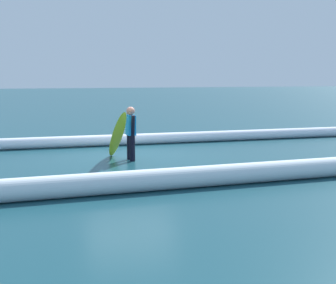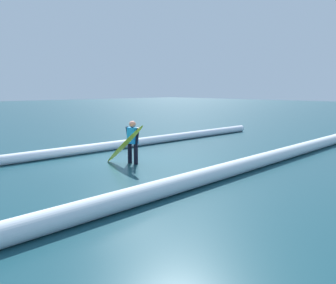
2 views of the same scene
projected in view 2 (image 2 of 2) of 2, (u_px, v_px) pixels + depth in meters
The scene contains 5 objects.
ground_plane at pixel (123, 160), 13.03m from camera, with size 120.40×120.40×0.00m, color #16414C.
surfer at pixel (133, 140), 12.36m from camera, with size 0.23×0.63×1.41m.
surfboard at pixel (125, 145), 12.11m from camera, with size 0.41×1.76×1.38m.
wave_crest_foreground at pixel (136, 142), 16.09m from camera, with size 0.35×0.35×15.73m, color white.
wave_crest_midground at pixel (216, 173), 10.13m from camera, with size 0.43×0.43×19.62m, color silver.
Camera 2 is at (7.68, 10.37, 2.48)m, focal length 40.64 mm.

